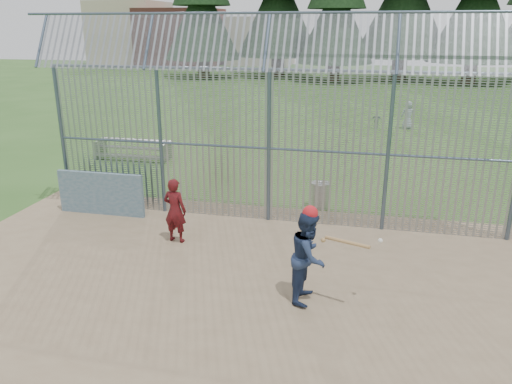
% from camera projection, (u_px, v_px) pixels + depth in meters
% --- Properties ---
extents(ground, '(120.00, 120.00, 0.00)m').
position_uv_depth(ground, '(235.00, 281.00, 10.32)').
color(ground, '#2D511E').
rests_on(ground, ground).
extents(dirt_infield, '(14.00, 10.00, 0.02)m').
position_uv_depth(dirt_infield, '(228.00, 293.00, 9.86)').
color(dirt_infield, '#756047').
rests_on(dirt_infield, ground).
extents(dugout_wall, '(2.50, 0.12, 1.20)m').
position_uv_depth(dugout_wall, '(101.00, 193.00, 13.77)').
color(dugout_wall, '#38566B').
rests_on(dugout_wall, dirt_infield).
extents(batter, '(0.76, 0.93, 1.79)m').
position_uv_depth(batter, '(309.00, 256.00, 9.36)').
color(batter, '#212F4E').
rests_on(batter, dirt_infield).
extents(onlooker, '(0.63, 0.46, 1.59)m').
position_uv_depth(onlooker, '(175.00, 210.00, 11.96)').
color(onlooker, maroon).
rests_on(onlooker, dirt_infield).
extents(bg_kid_standing, '(0.77, 0.58, 1.42)m').
position_uv_depth(bg_kid_standing, '(408.00, 115.00, 25.14)').
color(bg_kid_standing, gray).
rests_on(bg_kid_standing, ground).
extents(bg_kid_seated, '(0.51, 0.23, 0.86)m').
position_uv_depth(bg_kid_seated, '(377.00, 120.00, 25.31)').
color(bg_kid_seated, slate).
rests_on(bg_kid_seated, ground).
extents(batting_gear, '(1.47, 0.46, 0.64)m').
position_uv_depth(batting_gear, '(317.00, 218.00, 9.06)').
color(batting_gear, red).
rests_on(batting_gear, ground).
extents(trash_can, '(0.56, 0.56, 0.82)m').
position_uv_depth(trash_can, '(320.00, 195.00, 14.40)').
color(trash_can, '#979AA0').
rests_on(trash_can, ground).
extents(bleacher, '(3.00, 0.95, 0.72)m').
position_uv_depth(bleacher, '(133.00, 149.00, 19.59)').
color(bleacher, slate).
rests_on(bleacher, ground).
extents(backstop_fence, '(20.09, 0.81, 5.30)m').
position_uv_depth(backstop_fence, '(340.00, 139.00, 12.36)').
color(backstop_fence, '#47566B').
rests_on(backstop_fence, ground).
extents(distant_buildings, '(26.50, 10.50, 8.00)m').
position_uv_depth(distant_buildings, '(177.00, 36.00, 66.25)').
color(distant_buildings, brown).
rests_on(distant_buildings, ground).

